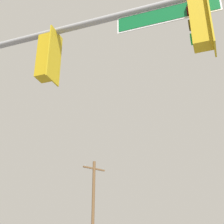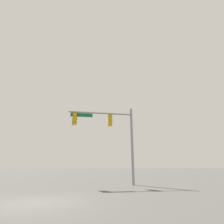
# 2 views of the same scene
# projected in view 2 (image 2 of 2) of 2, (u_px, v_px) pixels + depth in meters

# --- Properties ---
(ground_plane) EXTENTS (400.00, 400.00, 0.00)m
(ground_plane) POSITION_uv_depth(u_px,v_px,m) (36.00, 203.00, 7.83)
(ground_plane) COLOR #514F4C
(signal_pole_near) EXTENTS (6.14, 1.04, 7.08)m
(signal_pole_near) POSITION_uv_depth(u_px,v_px,m) (112.00, 131.00, 16.52)
(signal_pole_near) COLOR gray
(signal_pole_near) RESTS_ON ground_plane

